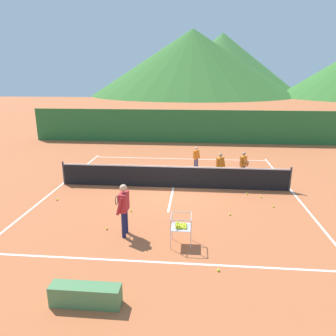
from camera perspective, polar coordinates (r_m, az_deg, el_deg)
The scene contains 25 objects.
ground_plane at distance 13.68m, azimuth 0.99°, elevation -3.57°, with size 120.00×120.00×0.00m, color #BC6038.
line_baseline_near at distance 8.53m, azimuth -1.94°, elevation -16.75°, with size 10.03×0.08×0.01m, color white.
line_baseline_far at distance 18.43m, azimuth 2.12°, elevation 1.70°, with size 10.03×0.08×0.01m, color white.
line_sideline_west at distance 14.88m, azimuth -18.67°, elevation -2.78°, with size 0.08×10.72×0.01m, color white.
line_sideline_east at distance 14.25m, azimuth 21.58°, elevation -3.92°, with size 0.08×10.72×0.01m, color white.
line_service_center at distance 13.68m, azimuth 0.99°, elevation -3.56°, with size 0.08×5.22×0.01m, color white.
tennis_net at distance 13.52m, azimuth 1.00°, elevation -1.58°, with size 9.88×0.08×1.05m.
instructor at distance 9.48m, azimuth -8.05°, elevation -6.69°, with size 0.42×0.75×1.63m.
student_0 at distance 16.18m, azimuth 5.16°, elevation 2.20°, with size 0.39×0.47×1.21m.
student_1 at distance 14.64m, azimuth 9.46°, elevation 0.71°, with size 0.46×0.46×1.28m.
student_2 at distance 15.04m, azimuth 13.58°, elevation 0.93°, with size 0.44×0.70×1.30m.
ball_cart at distance 9.03m, azimuth 2.32°, elevation -10.47°, with size 0.58×0.58×0.90m.
tennis_ball_0 at distance 10.26m, azimuth -11.07°, elevation -10.78°, with size 0.07×0.07×0.07m, color yellow.
tennis_ball_1 at distance 13.27m, azimuth 14.18°, elevation -4.58°, with size 0.07×0.07×0.07m, color yellow.
tennis_ball_2 at distance 13.09m, azimuth 16.56°, elevation -5.07°, with size 0.07×0.07×0.07m, color yellow.
tennis_ball_3 at distance 8.28m, azimuth 9.15°, elevation -17.87°, with size 0.07×0.07×0.07m, color yellow.
tennis_ball_4 at distance 11.39m, azimuth -6.75°, elevation -7.75°, with size 0.07×0.07×0.07m, color yellow.
tennis_ball_5 at distance 13.03m, azimuth -19.55°, elevation -5.44°, with size 0.07×0.07×0.07m, color yellow.
tennis_ball_6 at distance 12.31m, azimuth 18.63°, elevation -6.63°, with size 0.07×0.07×0.07m, color yellow.
tennis_ball_7 at distance 11.26m, azimuth 11.18°, elevation -8.24°, with size 0.07×0.07×0.07m, color yellow.
tennis_ball_8 at distance 10.24m, azimuth 2.26°, elevation -10.52°, with size 0.07×0.07×0.07m, color yellow.
windscreen_fence at distance 22.81m, azimuth 2.79°, elevation 7.57°, with size 22.07×0.08×2.37m, color #286B33.
courtside_bench at distance 7.33m, azimuth -14.76°, elevation -21.46°, with size 1.50×0.36×0.46m, color #4C7F4C.
hill_0 at distance 92.95m, azimuth 9.76°, elevation 18.19°, with size 42.00×42.00×16.00m, color #427A38.
hill_1 at distance 84.25m, azimuth 4.47°, elevation 18.60°, with size 51.21×51.21×16.06m, color #38702D.
Camera 1 is at (0.91, -12.83, 4.66)m, focal length 33.49 mm.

